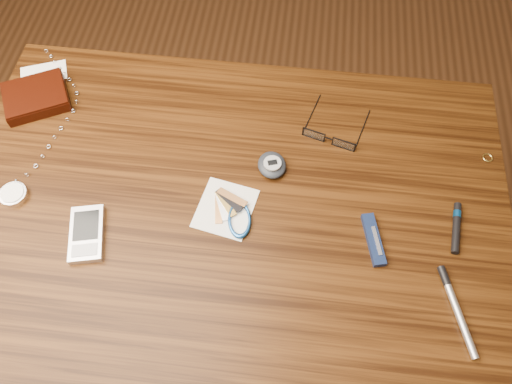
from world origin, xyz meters
The scene contains 12 objects.
ground centered at (0.00, 0.00, 0.00)m, with size 3.80×3.80×0.00m, color #472814.
desk centered at (0.00, 0.00, 0.65)m, with size 1.00×0.70×0.75m.
wallet_and_card centered at (-0.42, 0.20, 0.76)m, with size 0.15×0.19×0.03m.
eyeglasses centered at (0.17, 0.17, 0.76)m, with size 0.13×0.13×0.02m.
gold_ring centered at (0.47, 0.16, 0.75)m, with size 0.02×0.02×0.00m, color tan.
pocket_watch centered at (-0.39, -0.01, 0.76)m, with size 0.12×0.38×0.02m.
pda_phone centered at (-0.23, -0.08, 0.76)m, with size 0.08×0.11×0.02m.
pedometer centered at (0.07, 0.09, 0.76)m, with size 0.07×0.07×0.02m.
notepad_keys centered at (0.01, -0.01, 0.75)m, with size 0.12×0.12×0.01m.
pocket_knife centered at (0.26, -0.04, 0.76)m, with size 0.04×0.10×0.01m.
silver_pen centered at (0.38, -0.13, 0.76)m, with size 0.05×0.15×0.01m.
black_blue_pen centered at (0.40, 0.01, 0.76)m, with size 0.03×0.10×0.01m.
Camera 1 is at (0.10, -0.41, 1.53)m, focal length 35.00 mm.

